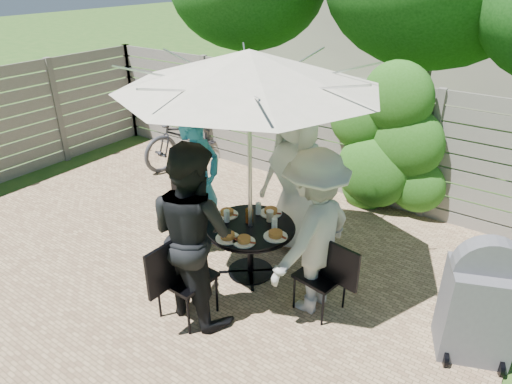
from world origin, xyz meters
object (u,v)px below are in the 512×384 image
Objects in this scene: chair_front at (187,293)px; glass_right at (274,224)px; plate_back at (271,212)px; plate_extra at (244,240)px; person_back at (296,178)px; person_left at (198,185)px; chair_back at (300,223)px; person_front at (193,233)px; plate_front at (228,237)px; umbrella at (249,69)px; patio_table at (250,240)px; plate_right at (276,235)px; bicycle at (191,135)px; syrup_jug at (249,216)px; glass_back at (258,209)px; person_right at (313,234)px; chair_right at (321,289)px; plate_left at (227,213)px; glass_left at (227,216)px; coffee_cup at (270,216)px; chair_left at (194,225)px; bbq_grill at (479,304)px.

chair_front is 1.18m from glass_right.
plate_extra is at bearing -80.57° from plate_back.
person_back reaches higher than person_left.
person_front is at bearing 6.12° from chair_back.
plate_front is (0.06, 0.60, 0.38)m from chair_front.
umbrella is 1.63× the size of person_left.
patio_table is 1.31× the size of chair_back.
chair_front reaches higher than plate_right.
person_left reaches higher than bicycle.
plate_extra reaches higher than patio_table.
syrup_jug is at bearing 92.50° from plate_front.
glass_back is 0.07× the size of bicycle.
person_right reaches higher than glass_back.
plate_right is 1.62× the size of syrup_jug.
chair_front reaches higher than chair_back.
chair_back reaches higher than plate_right.
person_back is 1.91m from chair_front.
syrup_jug is (-1.01, 0.15, 0.46)m from chair_right.
plate_left is (-0.46, -0.92, 0.42)m from chair_back.
chair_front is 1.11m from syrup_jug.
bicycle is (-2.98, 2.42, -0.16)m from plate_extra.
plate_back is 0.53m from glass_left.
syrup_jug is 0.23m from coffee_cup.
person_left reaches higher than glass_back.
plate_extra is (0.23, 0.51, -0.26)m from person_front.
glass_left is 3.37m from bicycle.
plate_back is at bearing -21.87° from bicycle.
patio_table is at bearing 4.87° from chair_left.
glass_right is at bearing -17.63° from chair_front.
person_back is 0.66m from coffee_cup.
syrup_jug is (0.21, 0.13, 0.01)m from glass_left.
plate_right is (-0.60, 0.06, 0.41)m from chair_right.
bicycle reaches higher than plate_front.
person_front is at bearing -95.82° from plate_front.
patio_table is at bearing -4.00° from chair_front.
umbrella is at bearing 16.18° from glass_left.
chair_front is at bearing -40.09° from chair_left.
plate_right is at bearing -5.82° from umbrella.
chair_back is 3.19× the size of plate_left.
plate_left is 0.21× the size of bbq_grill.
plate_front is (-0.14, -1.32, 0.42)m from chair_back.
umbrella is 1.48× the size of bicycle.
patio_table is 0.96m from person_front.
glass_left is (-0.27, -0.08, 0.27)m from patio_table.
patio_table is at bearing -73.82° from glass_back.
person_back is at bearing 60.73° from plate_left.
plate_back and plate_front have the same top height.
plate_left is (-0.39, -0.32, 0.00)m from plate_back.
bbq_grill is at bearing -3.88° from plate_back.
plate_left and plate_extra have the same top height.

